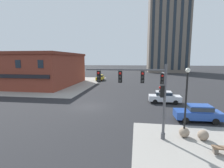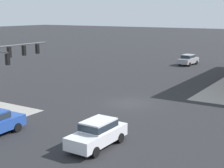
% 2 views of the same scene
% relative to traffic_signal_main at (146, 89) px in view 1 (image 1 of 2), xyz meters
% --- Properties ---
extents(ground_plane, '(320.00, 320.00, 0.00)m').
position_rel_traffic_signal_main_xyz_m(ground_plane, '(-6.90, 7.96, -3.94)').
color(ground_plane, '#262628').
extents(sidewalk_far_corner, '(32.00, 32.00, 0.02)m').
position_rel_traffic_signal_main_xyz_m(sidewalk_far_corner, '(-26.90, 27.96, -3.94)').
color(sidewalk_far_corner, gray).
rests_on(sidewalk_far_corner, ground).
extents(traffic_signal_main, '(6.24, 2.09, 5.82)m').
position_rel_traffic_signal_main_xyz_m(traffic_signal_main, '(0.00, 0.00, 0.00)').
color(traffic_signal_main, '#4C4C51').
rests_on(traffic_signal_main, ground).
extents(bollard_sphere_curb_a, '(0.80, 0.80, 0.80)m').
position_rel_traffic_signal_main_xyz_m(bollard_sphere_curb_a, '(3.15, 0.43, -3.54)').
color(bollard_sphere_curb_a, gray).
rests_on(bollard_sphere_curb_a, ground).
extents(bollard_sphere_curb_b, '(0.80, 0.80, 0.80)m').
position_rel_traffic_signal_main_xyz_m(bollard_sphere_curb_b, '(4.45, 0.09, -3.54)').
color(bollard_sphere_curb_b, gray).
rests_on(bollard_sphere_curb_b, ground).
extents(street_lamp_corner_near, '(0.36, 0.36, 5.54)m').
position_rel_traffic_signal_main_xyz_m(street_lamp_corner_near, '(3.10, 0.31, -0.48)').
color(street_lamp_corner_near, black).
rests_on(street_lamp_corner_near, ground).
extents(car_main_northbound_far, '(4.42, 1.94, 1.68)m').
position_rel_traffic_signal_main_xyz_m(car_main_northbound_far, '(3.25, 11.37, -3.03)').
color(car_main_northbound_far, silver).
rests_on(car_main_northbound_far, ground).
extents(car_main_southbound_near, '(4.44, 1.97, 1.68)m').
position_rel_traffic_signal_main_xyz_m(car_main_southbound_near, '(5.47, 4.32, -3.03)').
color(car_main_southbound_near, '#23479E').
rests_on(car_main_southbound_near, ground).
extents(car_main_southbound_far, '(1.91, 4.41, 1.68)m').
position_rel_traffic_signal_main_xyz_m(car_main_southbound_far, '(-11.39, 35.91, -3.03)').
color(car_main_southbound_far, gold).
rests_on(car_main_southbound_far, ground).
extents(storefront_block_near_corner, '(23.07, 19.93, 7.72)m').
position_rel_traffic_signal_main_xyz_m(storefront_block_near_corner, '(-27.21, 25.69, -0.07)').
color(storefront_block_near_corner, brown).
rests_on(storefront_block_near_corner, ground).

